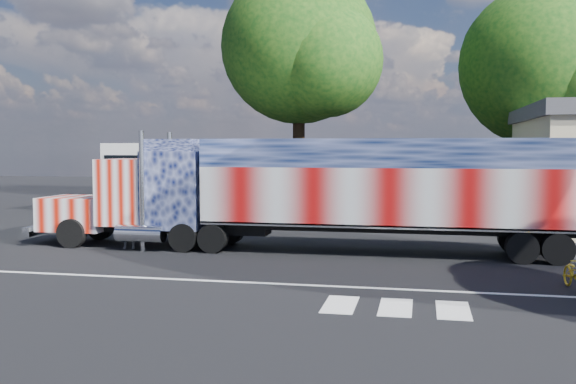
% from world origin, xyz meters
% --- Properties ---
extents(ground, '(100.00, 100.00, 0.00)m').
position_xyz_m(ground, '(0.00, 0.00, 0.00)').
color(ground, black).
extents(lane_markings, '(30.00, 2.67, 0.01)m').
position_xyz_m(lane_markings, '(1.71, -3.77, 0.01)').
color(lane_markings, silver).
rests_on(lane_markings, ground).
extents(semi_truck, '(18.68, 2.95, 3.98)m').
position_xyz_m(semi_truck, '(1.24, 2.26, 2.05)').
color(semi_truck, black).
rests_on(semi_truck, ground).
extents(coach_bus, '(12.49, 2.91, 3.63)m').
position_xyz_m(coach_bus, '(-4.52, 11.33, 1.88)').
color(coach_bus, silver).
rests_on(coach_bus, ground).
extents(woman, '(0.66, 0.50, 1.65)m').
position_xyz_m(woman, '(-5.20, 1.50, 0.82)').
color(woman, slate).
rests_on(woman, ground).
extents(bicycle, '(0.72, 1.60, 0.81)m').
position_xyz_m(bicycle, '(8.16, -2.28, 0.41)').
color(bicycle, gold).
rests_on(bicycle, ground).
extents(tree_n_mid, '(9.46, 9.01, 13.80)m').
position_xyz_m(tree_n_mid, '(-2.43, 18.32, 9.23)').
color(tree_n_mid, black).
rests_on(tree_n_mid, ground).
extents(tree_ne_a, '(9.21, 8.77, 12.25)m').
position_xyz_m(tree_ne_a, '(10.92, 18.58, 7.81)').
color(tree_ne_a, black).
rests_on(tree_ne_a, ground).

